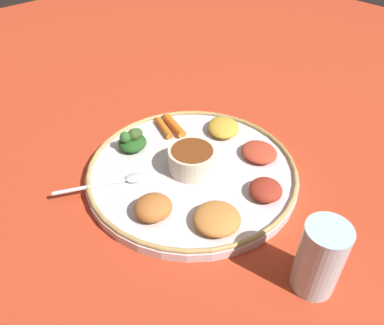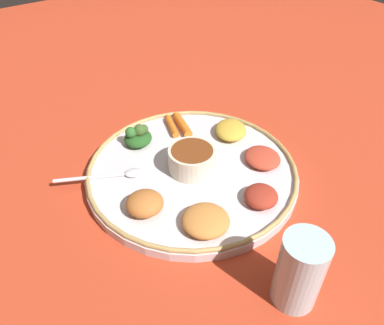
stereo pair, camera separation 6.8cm
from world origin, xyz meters
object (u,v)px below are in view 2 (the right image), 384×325
spoon (114,175)px  greens_pile (138,136)px  center_bowl (192,159)px  carrot_outer (171,125)px  drinking_glass (298,275)px  carrot_near_spoon (181,123)px

spoon → greens_pile: (-0.06, 0.08, 0.01)m
center_bowl → carrot_outer: size_ratio=1.07×
center_bowl → drinking_glass: drinking_glass is taller
spoon → carrot_outer: size_ratio=1.85×
spoon → greens_pile: 0.11m
carrot_near_spoon → spoon: bearing=-71.8°
spoon → greens_pile: greens_pile is taller
spoon → carrot_near_spoon: bearing=108.2°
center_bowl → carrot_outer: (-0.13, 0.04, -0.02)m
center_bowl → greens_pile: bearing=-161.3°
carrot_near_spoon → greens_pile: bearing=-90.2°
greens_pile → carrot_near_spoon: 0.10m
center_bowl → carrot_outer: bearing=163.0°
greens_pile → drinking_glass: drinking_glass is taller
carrot_near_spoon → carrot_outer: size_ratio=1.12×
carrot_near_spoon → drinking_glass: 0.41m
center_bowl → greens_pile: (-0.12, -0.04, -0.01)m
greens_pile → carrot_outer: bearing=96.4°
center_bowl → carrot_near_spoon: 0.14m
carrot_outer → drinking_glass: size_ratio=0.70×
greens_pile → drinking_glass: bearing=1.7°
greens_pile → carrot_near_spoon: size_ratio=0.88×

